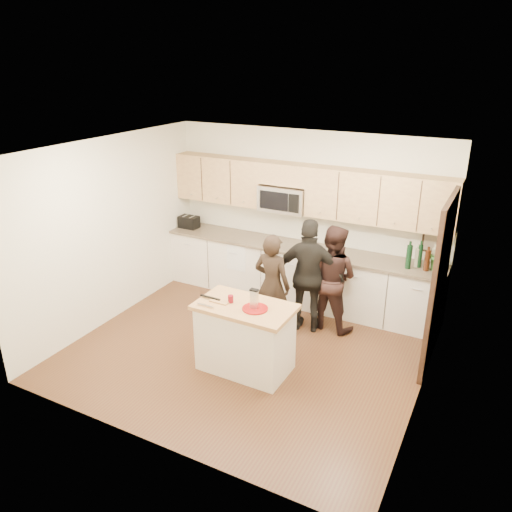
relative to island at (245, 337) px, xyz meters
The scene contains 21 objects.
floor 0.62m from the island, 114.74° to the left, with size 4.50×4.50×0.00m, color #51341B.
room_shell 1.35m from the island, 114.74° to the left, with size 4.52×4.02×2.71m.
back_cabinetry 2.09m from the island, 94.92° to the left, with size 4.50×0.66×0.94m.
upper_cabinetry 2.62m from the island, 93.74° to the left, with size 4.50×0.33×0.75m.
microwave 2.54m from the island, 102.60° to the left, with size 0.76×0.41×0.40m.
doorway 2.52m from the island, 32.12° to the left, with size 0.06×1.25×2.20m.
framed_picture 3.07m from the island, 53.25° to the left, with size 0.30×0.03×0.38m.
dish_towel 2.23m from the island, 120.86° to the left, with size 0.34×0.60×0.48m.
island is the anchor object (origin of this frame).
red_plate 0.48m from the island, 11.29° to the right, with size 0.31×0.31×0.02m, color maroon.
box_grater 0.60m from the island, 10.13° to the right, with size 0.10×0.07×0.24m.
drink_glass 0.53m from the island, behind, with size 0.07×0.07×0.09m, color maroon.
cutting_board 0.56m from the island, behind, with size 0.24×0.16×0.02m, color tan.
tongs 0.66m from the island, behind, with size 0.28×0.03×0.02m, color black.
knife 0.67m from the island, 148.23° to the right, with size 0.22×0.02×0.01m, color silver.
toaster 3.09m from the island, 137.28° to the left, with size 0.33×0.22×0.21m.
bottle_cluster 2.74m from the island, 50.73° to the left, with size 0.39×0.25×0.40m.
orchid 2.94m from the island, 47.65° to the left, with size 0.27×0.22×0.49m, color #346A2A.
woman_left 1.01m from the island, 95.58° to the left, with size 0.55×0.36×1.50m, color black.
woman_center 1.66m from the island, 69.02° to the left, with size 0.76×0.59×1.56m, color black.
woman_right 1.39m from the island, 76.13° to the left, with size 0.98×0.41×1.67m, color black.
Camera 1 is at (2.79, -5.12, 3.70)m, focal length 35.00 mm.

